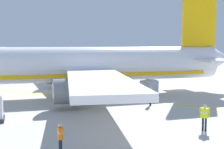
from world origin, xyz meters
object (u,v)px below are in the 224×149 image
(crew_marshaller, at_px, (205,115))
(crew_supervisor, at_px, (150,95))
(crew_loader_right, at_px, (60,136))
(airliner_foreground, at_px, (67,66))
(cargo_container_near, at_px, (149,88))

(crew_marshaller, relative_size, crew_supervisor, 1.02)
(crew_marshaller, height_order, crew_supervisor, crew_marshaller)
(crew_marshaller, distance_m, crew_loader_right, 9.73)
(crew_loader_right, xyz_separation_m, crew_supervisor, (13.57, -1.30, 0.04))
(crew_loader_right, relative_size, crew_supervisor, 0.97)
(crew_supervisor, bearing_deg, crew_loader_right, 174.53)
(crew_marshaller, bearing_deg, crew_loader_right, 137.05)
(airliner_foreground, distance_m, crew_marshaller, 16.93)
(crew_supervisor, bearing_deg, airliner_foreground, 82.86)
(airliner_foreground, height_order, crew_supervisor, airliner_foreground)
(cargo_container_near, relative_size, crew_supervisor, 1.29)
(airliner_foreground, distance_m, crew_loader_right, 17.11)
(airliner_foreground, xyz_separation_m, crew_supervisor, (-1.20, -9.59, -2.35))
(crew_marshaller, height_order, crew_loader_right, crew_marshaller)
(airliner_foreground, relative_size, cargo_container_near, 15.64)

